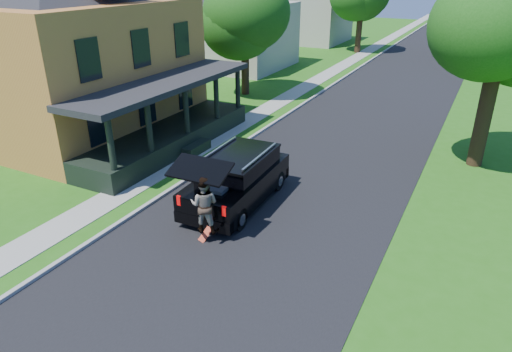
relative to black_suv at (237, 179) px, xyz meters
The scene contains 15 objects.
ground 3.17m from the black_suv, 62.54° to the right, with size 140.00×140.00×0.00m, color #256113.
street 17.39m from the black_suv, 85.38° to the left, with size 8.00×120.00×0.02m, color black.
curb 17.53m from the black_suv, 98.71° to the left, with size 0.15×120.00×0.12m, color gray.
sidewalk 17.83m from the black_suv, 103.64° to the left, with size 1.30×120.00×0.03m, color #9D9D95.
front_walk 8.80m from the black_suv, 157.80° to the left, with size 6.50×1.20×0.03m, color #9D9D95.
main_house 12.53m from the black_suv, 163.86° to the left, with size 15.56×15.56×10.10m.
neighbor_house_mid 24.72m from the black_suv, 119.59° to the left, with size 12.78×12.78×8.30m.
neighbor_house_far 39.35m from the black_suv, 107.97° to the left, with size 12.78×12.78×8.30m.
black_suv is the anchor object (origin of this frame).
skateboarder 2.69m from the black_suv, 81.38° to the right, with size 1.01×0.88×1.76m.
skateboard 2.59m from the black_suv, 81.53° to the right, with size 0.39×0.59×0.59m.
tree_left_mid 15.86m from the black_suv, 117.48° to the left, with size 5.42×5.39×7.84m.
tree_right_near 11.52m from the black_suv, 46.90° to the left, with size 5.45×5.20×8.48m.
utility_pole_near 12.27m from the black_suv, 53.22° to the left, with size 1.49×0.25×8.58m.
utility_pole_far 37.14m from the black_suv, 80.81° to the left, with size 1.50×0.26×9.37m.
Camera 1 is at (5.75, -9.72, 7.62)m, focal length 32.00 mm.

